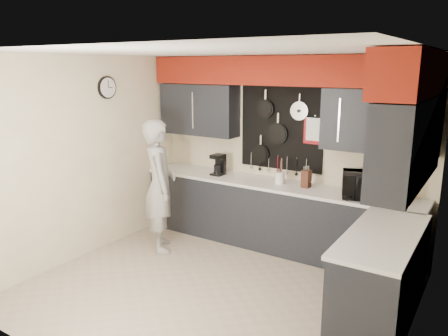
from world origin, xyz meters
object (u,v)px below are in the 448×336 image
Objects in this scene: coffee_maker at (219,164)px; person at (160,186)px; microwave at (367,185)px; knife_block at (306,179)px; utensil_crock at (280,178)px.

coffee_maker is 0.96m from person.
knife_block is at bearing 157.01° from microwave.
knife_block is 1.33m from coffee_maker.
coffee_maker is at bearing -172.38° from knife_block.
person is at bearing -113.64° from coffee_maker.
utensil_crock is 1.61m from person.
person is at bearing 179.46° from microwave.
person reaches higher than coffee_maker.
microwave is 2.47× the size of knife_block.
microwave reaches higher than knife_block.
microwave reaches higher than utensil_crock.
knife_block is 1.44× the size of utensil_crock.
utensil_crock is 0.53× the size of coffee_maker.
person is at bearing -147.06° from utensil_crock.
microwave is 2.12m from coffee_maker.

